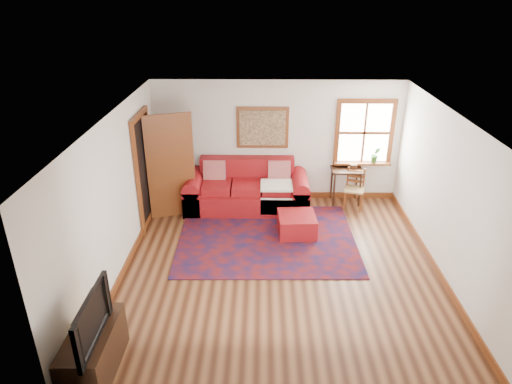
{
  "coord_description": "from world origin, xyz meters",
  "views": [
    {
      "loc": [
        -0.29,
        -6.13,
        4.21
      ],
      "look_at": [
        -0.4,
        0.6,
        1.1
      ],
      "focal_mm": 32.0,
      "sensor_mm": 36.0,
      "label": 1
    }
  ],
  "objects_px": {
    "ladder_back_chair": "(355,187)",
    "red_leather_sofa": "(247,192)",
    "media_cabinet": "(94,352)",
    "side_table": "(346,174)",
    "red_ottoman": "(297,225)"
  },
  "relations": [
    {
      "from": "ladder_back_chair",
      "to": "red_leather_sofa",
      "type": "bearing_deg",
      "value": -179.38
    },
    {
      "from": "ladder_back_chair",
      "to": "media_cabinet",
      "type": "distance_m",
      "value": 5.84
    },
    {
      "from": "media_cabinet",
      "to": "red_leather_sofa",
      "type": "bearing_deg",
      "value": 69.55
    },
    {
      "from": "ladder_back_chair",
      "to": "media_cabinet",
      "type": "bearing_deg",
      "value": -130.79
    },
    {
      "from": "side_table",
      "to": "media_cabinet",
      "type": "distance_m",
      "value": 5.93
    },
    {
      "from": "red_ottoman",
      "to": "media_cabinet",
      "type": "bearing_deg",
      "value": -131.44
    },
    {
      "from": "side_table",
      "to": "ladder_back_chair",
      "type": "height_order",
      "value": "ladder_back_chair"
    },
    {
      "from": "red_leather_sofa",
      "to": "red_ottoman",
      "type": "distance_m",
      "value": 1.46
    },
    {
      "from": "red_ottoman",
      "to": "ladder_back_chair",
      "type": "xyz_separation_m",
      "value": [
        1.23,
        1.13,
        0.25
      ]
    },
    {
      "from": "red_leather_sofa",
      "to": "side_table",
      "type": "distance_m",
      "value": 2.07
    },
    {
      "from": "red_ottoman",
      "to": "ladder_back_chair",
      "type": "bearing_deg",
      "value": 39.05
    },
    {
      "from": "red_ottoman",
      "to": "ladder_back_chair",
      "type": "height_order",
      "value": "ladder_back_chair"
    },
    {
      "from": "red_leather_sofa",
      "to": "red_ottoman",
      "type": "height_order",
      "value": "red_leather_sofa"
    },
    {
      "from": "red_leather_sofa",
      "to": "ladder_back_chair",
      "type": "height_order",
      "value": "red_leather_sofa"
    },
    {
      "from": "red_ottoman",
      "to": "media_cabinet",
      "type": "xyz_separation_m",
      "value": [
        -2.58,
        -3.29,
        0.1
      ]
    }
  ]
}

